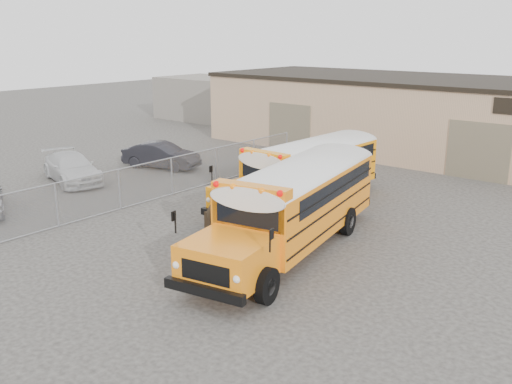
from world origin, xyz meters
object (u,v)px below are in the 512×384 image
Objects in this scene: car_white at (72,168)px; car_dark at (161,155)px; tarp_bundle at (222,218)px; school_bus_left at (372,148)px; school_bus_right at (355,164)px.

car_dark is at bearing 2.71° from car_white.
tarp_bundle is 0.34× the size of car_dark.
school_bus_left is 1.96× the size of car_white.
car_white is (-11.59, 1.22, -0.04)m from tarp_bundle.
car_white is (-11.45, -10.34, -0.91)m from school_bus_left.
car_dark is at bearing -152.26° from school_bus_left.
car_white is at bearing 173.97° from tarp_bundle.
school_bus_left is 11.61m from car_dark.
tarp_bundle is at bearing -89.34° from school_bus_left.
car_dark is at bearing 149.24° from tarp_bundle.
car_dark is (-10.24, -5.39, -0.90)m from school_bus_left.
tarp_bundle is (0.13, -11.56, -0.87)m from school_bus_left.
school_bus_left reaches higher than car_white.
school_bus_right reaches higher than school_bus_left.
car_dark reaches higher than car_white.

